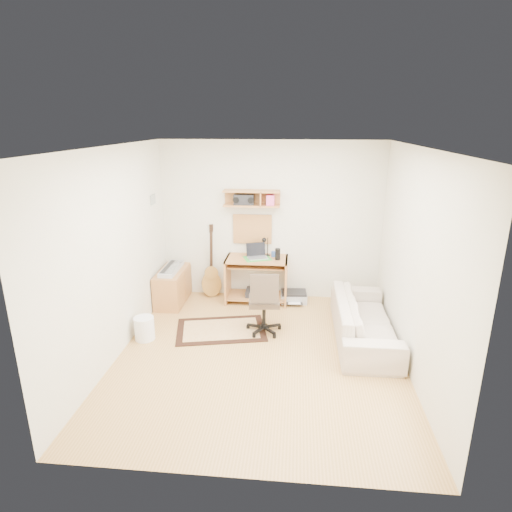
# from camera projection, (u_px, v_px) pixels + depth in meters

# --- Properties ---
(floor) EXTENTS (3.60, 4.00, 0.01)m
(floor) POSITION_uv_depth(u_px,v_px,m) (260.00, 355.00, 5.50)
(floor) COLOR tan
(floor) RESTS_ON ground
(ceiling) EXTENTS (3.60, 4.00, 0.01)m
(ceiling) POSITION_uv_depth(u_px,v_px,m) (260.00, 146.00, 4.71)
(ceiling) COLOR white
(ceiling) RESTS_ON ground
(back_wall) EXTENTS (3.60, 0.01, 2.60)m
(back_wall) POSITION_uv_depth(u_px,v_px,m) (271.00, 221.00, 7.01)
(back_wall) COLOR beige
(back_wall) RESTS_ON ground
(left_wall) EXTENTS (0.01, 4.00, 2.60)m
(left_wall) POSITION_uv_depth(u_px,v_px,m) (114.00, 254.00, 5.27)
(left_wall) COLOR beige
(left_wall) RESTS_ON ground
(right_wall) EXTENTS (0.01, 4.00, 2.60)m
(right_wall) POSITION_uv_depth(u_px,v_px,m) (415.00, 263.00, 4.94)
(right_wall) COLOR beige
(right_wall) RESTS_ON ground
(wall_shelf) EXTENTS (0.90, 0.25, 0.26)m
(wall_shelf) POSITION_uv_depth(u_px,v_px,m) (252.00, 198.00, 6.79)
(wall_shelf) COLOR #BC7C42
(wall_shelf) RESTS_ON back_wall
(cork_board) EXTENTS (0.64, 0.03, 0.49)m
(cork_board) POSITION_uv_depth(u_px,v_px,m) (252.00, 229.00, 7.05)
(cork_board) COLOR tan
(cork_board) RESTS_ON back_wall
(wall_photo) EXTENTS (0.02, 0.20, 0.15)m
(wall_photo) POSITION_uv_depth(u_px,v_px,m) (153.00, 200.00, 6.57)
(wall_photo) COLOR #4C8CBF
(wall_photo) RESTS_ON left_wall
(desk) EXTENTS (1.00, 0.55, 0.75)m
(desk) POSITION_uv_depth(u_px,v_px,m) (257.00, 280.00, 7.04)
(desk) COLOR #BC7C42
(desk) RESTS_ON floor
(laptop) EXTENTS (0.40, 0.40, 0.24)m
(laptop) POSITION_uv_depth(u_px,v_px,m) (257.00, 251.00, 6.87)
(laptop) COLOR silver
(laptop) RESTS_ON desk
(speaker) EXTENTS (0.08, 0.08, 0.19)m
(speaker) POSITION_uv_depth(u_px,v_px,m) (278.00, 254.00, 6.82)
(speaker) COLOR black
(speaker) RESTS_ON desk
(desk_lamp) EXTENTS (0.11, 0.11, 0.32)m
(desk_lamp) POSITION_uv_depth(u_px,v_px,m) (268.00, 247.00, 7.00)
(desk_lamp) COLOR black
(desk_lamp) RESTS_ON desk
(pencil_cup) EXTENTS (0.06, 0.06, 0.09)m
(pencil_cup) POSITION_uv_depth(u_px,v_px,m) (273.00, 254.00, 6.98)
(pencil_cup) COLOR #33539A
(pencil_cup) RESTS_ON desk
(boombox) EXTENTS (0.32, 0.15, 0.16)m
(boombox) POSITION_uv_depth(u_px,v_px,m) (244.00, 199.00, 6.80)
(boombox) COLOR black
(boombox) RESTS_ON wall_shelf
(rug) EXTENTS (1.40, 1.08, 0.02)m
(rug) POSITION_uv_depth(u_px,v_px,m) (221.00, 330.00, 6.15)
(rug) COLOR beige
(rug) RESTS_ON floor
(task_chair) EXTENTS (0.53, 0.53, 0.94)m
(task_chair) POSITION_uv_depth(u_px,v_px,m) (264.00, 301.00, 5.96)
(task_chair) COLOR #3E3124
(task_chair) RESTS_ON floor
(cabinet) EXTENTS (0.40, 0.90, 0.55)m
(cabinet) POSITION_uv_depth(u_px,v_px,m) (173.00, 286.00, 7.03)
(cabinet) COLOR #BC7C42
(cabinet) RESTS_ON floor
(music_keyboard) EXTENTS (0.23, 0.74, 0.07)m
(music_keyboard) POSITION_uv_depth(u_px,v_px,m) (171.00, 269.00, 6.94)
(music_keyboard) COLOR #B2B5BA
(music_keyboard) RESTS_ON cabinet
(guitar) EXTENTS (0.38, 0.31, 1.24)m
(guitar) POSITION_uv_depth(u_px,v_px,m) (211.00, 262.00, 7.17)
(guitar) COLOR #B17F36
(guitar) RESTS_ON floor
(waste_basket) EXTENTS (0.36, 0.36, 0.32)m
(waste_basket) POSITION_uv_depth(u_px,v_px,m) (144.00, 328.00, 5.85)
(waste_basket) COLOR white
(waste_basket) RESTS_ON floor
(printer) EXTENTS (0.45, 0.36, 0.16)m
(printer) POSITION_uv_depth(u_px,v_px,m) (294.00, 296.00, 7.11)
(printer) COLOR #A5A8AA
(printer) RESTS_ON floor
(sofa) EXTENTS (0.57, 1.94, 0.76)m
(sofa) POSITION_uv_depth(u_px,v_px,m) (365.00, 313.00, 5.81)
(sofa) COLOR #BDAB96
(sofa) RESTS_ON floor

